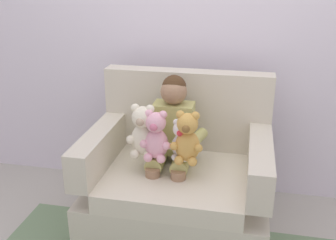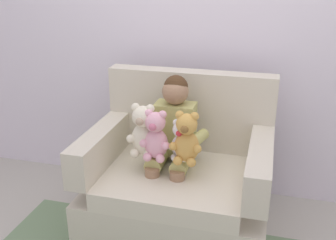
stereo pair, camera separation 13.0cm
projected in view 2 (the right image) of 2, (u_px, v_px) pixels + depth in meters
name	position (u px, v px, depth m)	size (l,w,h in m)	color
ground_plane	(177.00, 228.00, 2.73)	(8.00, 8.00, 0.00)	#ADA89E
back_wall	(201.00, 22.00, 2.86)	(6.00, 0.10, 2.60)	silver
armchair	(179.00, 183.00, 2.65)	(1.16, 0.87, 1.02)	beige
seated_child	(173.00, 134.00, 2.56)	(0.45, 0.39, 0.82)	tan
plush_honey	(187.00, 139.00, 2.36)	(0.19, 0.16, 0.33)	gold
plush_pink	(156.00, 137.00, 2.41)	(0.19, 0.15, 0.32)	#EAA8BC
plush_white	(181.00, 141.00, 2.42)	(0.15, 0.12, 0.26)	white
plush_cream	(143.00, 132.00, 2.45)	(0.20, 0.16, 0.34)	silver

